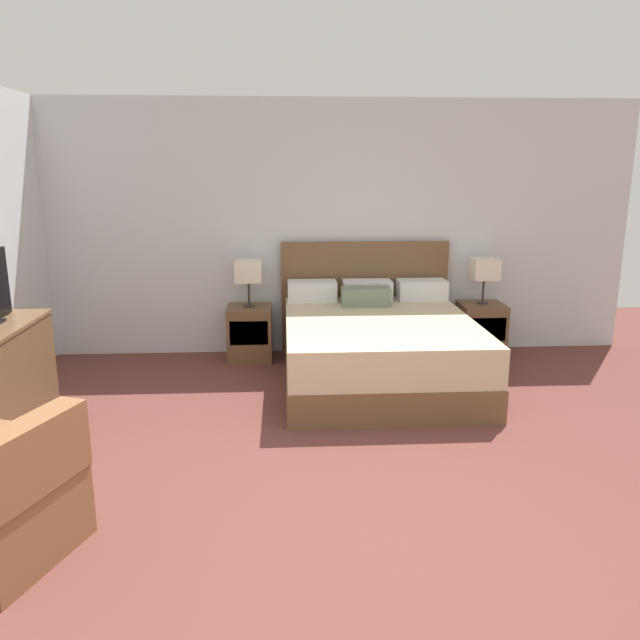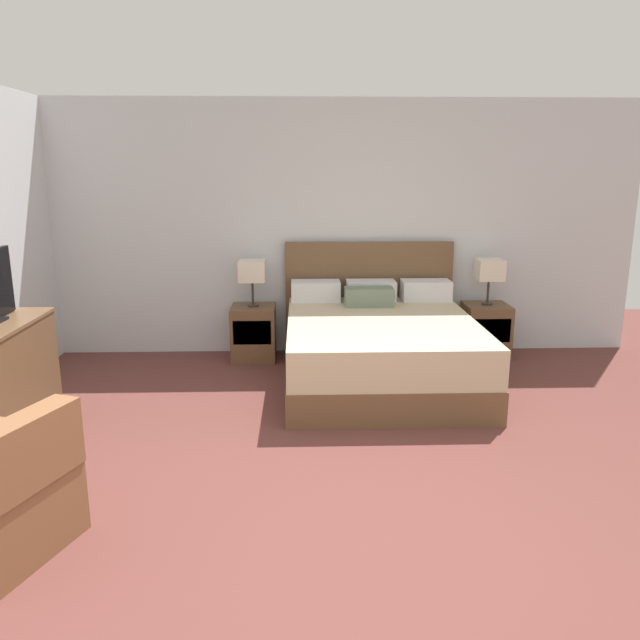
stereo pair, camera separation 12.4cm
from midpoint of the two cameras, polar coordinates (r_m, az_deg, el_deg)
The scene contains 7 objects.
ground_plane at distance 3.35m, azimuth 3.10°, elevation -21.33°, with size 11.23×11.23×0.00m, color brown.
wall_back at distance 6.54m, azimuth 0.39°, elevation 8.31°, with size 6.65×0.06×2.61m, color silver.
bed at distance 5.73m, azimuth 6.07°, elevation -2.43°, with size 1.75×2.08×1.18m.
nightstand_left at distance 6.42m, azimuth -5.54°, elevation -1.16°, with size 0.45×0.43×0.55m.
nightstand_right at distance 6.71m, azimuth 15.41°, elevation -0.94°, with size 0.45×0.43×0.55m.
table_lamp_left at distance 6.29m, azimuth -5.67°, elevation 4.44°, with size 0.26×0.26×0.47m.
table_lamp_right at distance 6.59m, azimuth 15.75°, elevation 4.40°, with size 0.26×0.26×0.47m.
Camera 2 is at (-0.20, -2.73, 1.92)m, focal length 35.00 mm.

